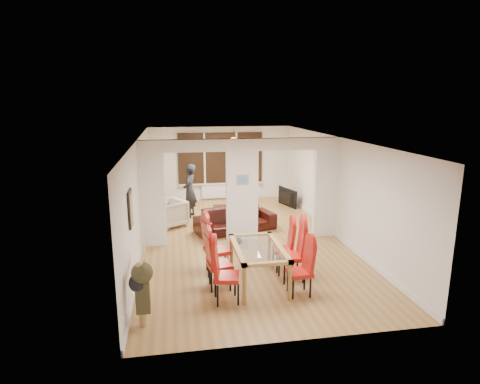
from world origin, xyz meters
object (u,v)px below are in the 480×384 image
object	(u,v)px
dining_chair_la	(226,272)
dining_chair_rb	(292,252)
dining_chair_lb	(220,261)
dining_chair_ra	(300,269)
person	(190,191)
bottle	(227,202)
armchair	(169,213)
television	(285,197)
sofa	(235,220)
dining_chair_lc	(217,246)
bowl	(236,204)
coffee_table	(229,209)
dining_chair_rc	(283,246)
dining_table	(258,265)

from	to	relation	value
dining_chair_la	dining_chair_rb	world-z (taller)	dining_chair_rb
dining_chair_lb	dining_chair_ra	size ratio (longest dim) A/B	1.07
dining_chair_rb	person	size ratio (longest dim) A/B	0.71
bottle	dining_chair_lb	bearing A→B (deg)	-99.39
armchair	television	world-z (taller)	armchair
armchair	sofa	bearing A→B (deg)	35.87
dining_chair_lc	television	size ratio (longest dim) A/B	1.12
person	bowl	world-z (taller)	person
bowl	armchair	bearing A→B (deg)	-151.57
bowl	coffee_table	bearing A→B (deg)	-168.38
dining_chair_rc	bottle	size ratio (longest dim) A/B	3.83
dining_table	dining_chair_ra	size ratio (longest dim) A/B	1.61
television	dining_chair_rb	bearing A→B (deg)	148.57
sofa	person	distance (m)	2.02
coffee_table	bowl	size ratio (longest dim) A/B	4.34
dining_table	bowl	world-z (taller)	dining_table
television	bowl	distance (m)	1.78
dining_chair_lc	bottle	world-z (taller)	dining_chair_lc
dining_chair_la	dining_chair_ra	bearing A→B (deg)	12.59
dining_chair_la	dining_chair_rc	size ratio (longest dim) A/B	1.07
dining_chair_ra	sofa	size ratio (longest dim) A/B	0.47
dining_chair_lc	person	world-z (taller)	person
dining_chair_rb	sofa	world-z (taller)	dining_chair_rb
dining_table	armchair	bearing A→B (deg)	113.06
coffee_table	bottle	size ratio (longest dim) A/B	3.60
dining_chair_la	dining_chair_rc	bearing A→B (deg)	51.81
dining_chair_lb	bowl	world-z (taller)	dining_chair_lb
armchair	coffee_table	size ratio (longest dim) A/B	0.85
dining_chair_rb	person	xyz separation A→B (m)	(-1.78, 4.80, 0.24)
sofa	television	distance (m)	3.08
dining_chair_lc	dining_chair_rc	xyz separation A→B (m)	(1.39, -0.04, -0.07)
armchair	dining_chair_lb	bearing A→B (deg)	-18.77
dining_chair_lb	sofa	size ratio (longest dim) A/B	0.50
dining_chair_ra	dining_chair_rc	distance (m)	1.14
dining_chair_rc	bottle	world-z (taller)	dining_chair_rc
dining_chair_la	armchair	bearing A→B (deg)	113.37
dining_chair_ra	television	world-z (taller)	dining_chair_ra
sofa	person	bearing A→B (deg)	109.73
sofa	television	xyz separation A→B (m)	(2.05, 2.30, -0.01)
dining_table	armchair	world-z (taller)	dining_table
person	coffee_table	distance (m)	1.46
dining_chair_rb	person	bearing A→B (deg)	116.50
sofa	armchair	size ratio (longest dim) A/B	2.62
television	bottle	world-z (taller)	television
television	bottle	size ratio (longest dim) A/B	3.91
sofa	armchair	bearing A→B (deg)	141.33
dining_chair_lb	bottle	bearing A→B (deg)	72.28
dining_chair_ra	bottle	xyz separation A→B (m)	(-0.57, 5.59, -0.15)
person	bottle	bearing A→B (deg)	115.95
dining_chair_la	bowl	world-z (taller)	dining_chair_la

